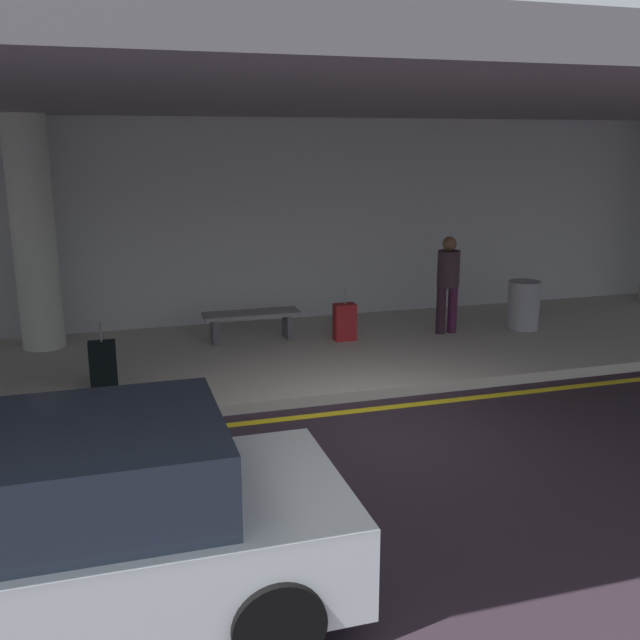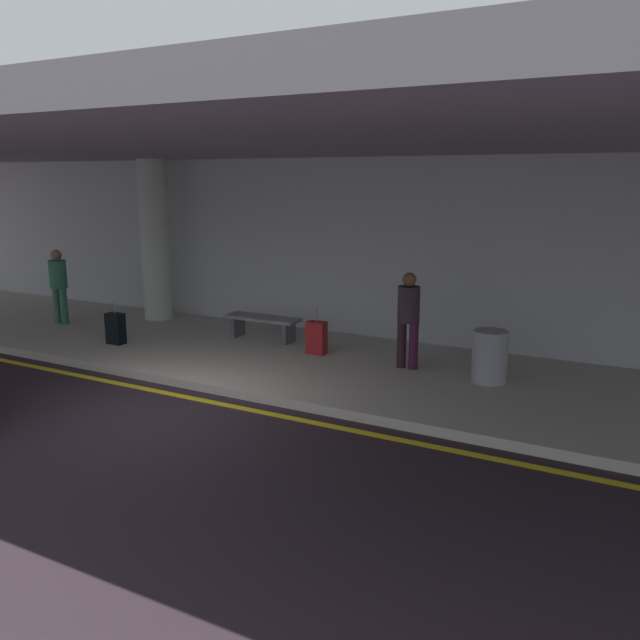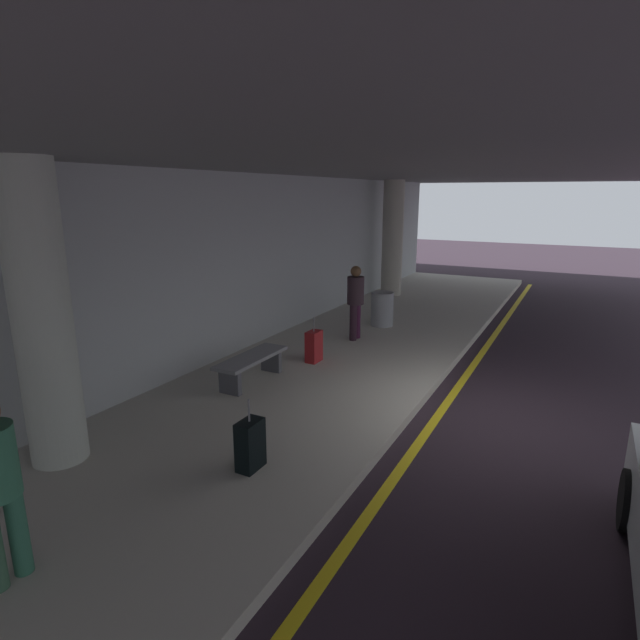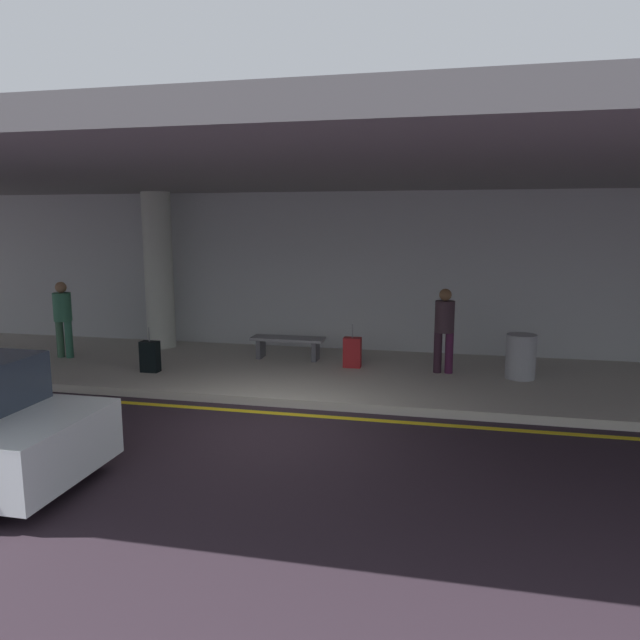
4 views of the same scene
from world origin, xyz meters
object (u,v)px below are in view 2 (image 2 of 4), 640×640
object	(u,v)px
traveler_with_luggage	(58,282)
suitcase_upright_primary	(317,338)
trash_bin_steel	(490,356)
suitcase_upright_secondary	(116,328)
bench_metal	(262,323)
person_waiting_for_ride	(408,314)
support_column_left_mid	(155,241)

from	to	relation	value
traveler_with_luggage	suitcase_upright_primary	distance (m)	6.40
traveler_with_luggage	suitcase_upright_primary	bearing A→B (deg)	4.27
traveler_with_luggage	trash_bin_steel	distance (m)	9.65
suitcase_upright_secondary	suitcase_upright_primary	bearing A→B (deg)	42.45
traveler_with_luggage	bench_metal	xyz separation A→B (m)	(4.85, 0.91, -0.61)
person_waiting_for_ride	bench_metal	size ratio (longest dim) A/B	1.05
support_column_left_mid	suitcase_upright_secondary	bearing A→B (deg)	-67.97
traveler_with_luggage	suitcase_upright_secondary	size ratio (longest dim) A/B	1.87
support_column_left_mid	suitcase_upright_primary	bearing A→B (deg)	-12.10
bench_metal	trash_bin_steel	distance (m)	4.81
bench_metal	traveler_with_luggage	bearing A→B (deg)	-169.40
person_waiting_for_ride	suitcase_upright_primary	distance (m)	1.95
person_waiting_for_ride	trash_bin_steel	xyz separation A→B (m)	(1.45, -0.10, -0.54)
traveler_with_luggage	trash_bin_steel	world-z (taller)	traveler_with_luggage
suitcase_upright_primary	trash_bin_steel	bearing A→B (deg)	-0.69
traveler_with_luggage	support_column_left_mid	bearing A→B (deg)	44.12
support_column_left_mid	suitcase_upright_secondary	xyz separation A→B (m)	(0.92, -2.27, -1.51)
support_column_left_mid	traveler_with_luggage	world-z (taller)	support_column_left_mid
traveler_with_luggage	suitcase_upright_secondary	xyz separation A→B (m)	(2.47, -0.76, -0.65)
suitcase_upright_secondary	traveler_with_luggage	bearing A→B (deg)	-172.43
person_waiting_for_ride	suitcase_upright_secondary	bearing A→B (deg)	-115.51
bench_metal	trash_bin_steel	xyz separation A→B (m)	(4.77, -0.60, 0.07)
traveler_with_luggage	person_waiting_for_ride	xyz separation A→B (m)	(8.18, 0.40, 0.00)
traveler_with_luggage	person_waiting_for_ride	size ratio (longest dim) A/B	1.00
support_column_left_mid	suitcase_upright_secondary	size ratio (longest dim) A/B	4.06
person_waiting_for_ride	trash_bin_steel	distance (m)	1.55
suitcase_upright_secondary	support_column_left_mid	bearing A→B (deg)	136.79
suitcase_upright_secondary	bench_metal	distance (m)	2.91
support_column_left_mid	trash_bin_steel	xyz separation A→B (m)	(8.08, -1.20, -1.40)
traveler_with_luggage	trash_bin_steel	size ratio (longest dim) A/B	1.98
person_waiting_for_ride	traveler_with_luggage	bearing A→B (deg)	-124.23
support_column_left_mid	suitcase_upright_secondary	world-z (taller)	support_column_left_mid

